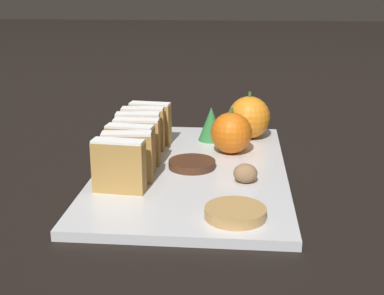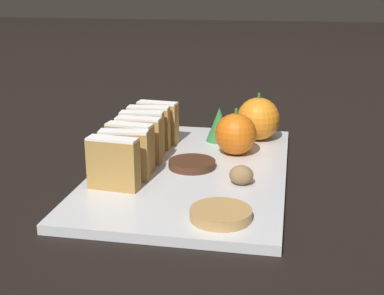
{
  "view_description": "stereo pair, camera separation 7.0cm",
  "coord_description": "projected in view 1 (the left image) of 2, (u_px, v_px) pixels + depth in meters",
  "views": [
    {
      "loc": [
        0.06,
        -0.72,
        0.27
      ],
      "look_at": [
        0.0,
        0.0,
        0.04
      ],
      "focal_mm": 50.0,
      "sensor_mm": 36.0,
      "label": 1
    },
    {
      "loc": [
        0.13,
        -0.71,
        0.27
      ],
      "look_at": [
        0.0,
        0.0,
        0.04
      ],
      "focal_mm": 50.0,
      "sensor_mm": 36.0,
      "label": 2
    }
  ],
  "objects": [
    {
      "name": "orange_far",
      "position": [
        249.0,
        117.0,
        0.9
      ],
      "size": [
        0.07,
        0.07,
        0.08
      ],
      "color": "orange",
      "rests_on": "serving_platter"
    },
    {
      "name": "stollen_slice_fifth",
      "position": [
        138.0,
        135.0,
        0.8
      ],
      "size": [
        0.07,
        0.03,
        0.07
      ],
      "color": "#B28442",
      "rests_on": "serving_platter"
    },
    {
      "name": "stollen_slice_fourth",
      "position": [
        137.0,
        142.0,
        0.77
      ],
      "size": [
        0.07,
        0.02,
        0.07
      ],
      "color": "#B28442",
      "rests_on": "serving_platter"
    },
    {
      "name": "walnut",
      "position": [
        245.0,
        173.0,
        0.7
      ],
      "size": [
        0.03,
        0.03,
        0.03
      ],
      "color": "#8E6B47",
      "rests_on": "serving_platter"
    },
    {
      "name": "serving_platter",
      "position": [
        192.0,
        171.0,
        0.77
      ],
      "size": [
        0.27,
        0.43,
        0.01
      ],
      "color": "silver",
      "rests_on": "ground_plane"
    },
    {
      "name": "stollen_slice_back",
      "position": [
        150.0,
        123.0,
        0.87
      ],
      "size": [
        0.07,
        0.03,
        0.07
      ],
      "color": "#B28442",
      "rests_on": "serving_platter"
    },
    {
      "name": "orange_near",
      "position": [
        231.0,
        133.0,
        0.82
      ],
      "size": [
        0.06,
        0.06,
        0.07
      ],
      "color": "orange",
      "rests_on": "serving_platter"
    },
    {
      "name": "chocolate_cookie",
      "position": [
        194.0,
        163.0,
        0.76
      ],
      "size": [
        0.07,
        0.07,
        0.01
      ],
      "color": "#472819",
      "rests_on": "serving_platter"
    },
    {
      "name": "stollen_slice_third",
      "position": [
        130.0,
        149.0,
        0.73
      ],
      "size": [
        0.07,
        0.03,
        0.07
      ],
      "color": "#B28442",
      "rests_on": "serving_platter"
    },
    {
      "name": "gingerbread_cookie",
      "position": [
        235.0,
        213.0,
        0.6
      ],
      "size": [
        0.07,
        0.07,
        0.01
      ],
      "color": "tan",
      "rests_on": "serving_platter"
    },
    {
      "name": "stollen_slice_front",
      "position": [
        119.0,
        166.0,
        0.67
      ],
      "size": [
        0.07,
        0.03,
        0.07
      ],
      "color": "#B28442",
      "rests_on": "serving_platter"
    },
    {
      "name": "evergreen_sprig",
      "position": [
        211.0,
        124.0,
        0.89
      ],
      "size": [
        0.04,
        0.04,
        0.06
      ],
      "color": "#2D7538",
      "rests_on": "serving_platter"
    },
    {
      "name": "ground_plane",
      "position": [
        192.0,
        175.0,
        0.77
      ],
      "size": [
        6.0,
        6.0,
        0.0
      ],
      "primitive_type": "plane",
      "color": "black"
    },
    {
      "name": "stollen_slice_sixth",
      "position": [
        143.0,
        129.0,
        0.83
      ],
      "size": [
        0.07,
        0.02,
        0.07
      ],
      "color": "#B28442",
      "rests_on": "serving_platter"
    },
    {
      "name": "stollen_slice_second",
      "position": [
        127.0,
        157.0,
        0.7
      ],
      "size": [
        0.07,
        0.03,
        0.07
      ],
      "color": "#B28442",
      "rests_on": "serving_platter"
    }
  ]
}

